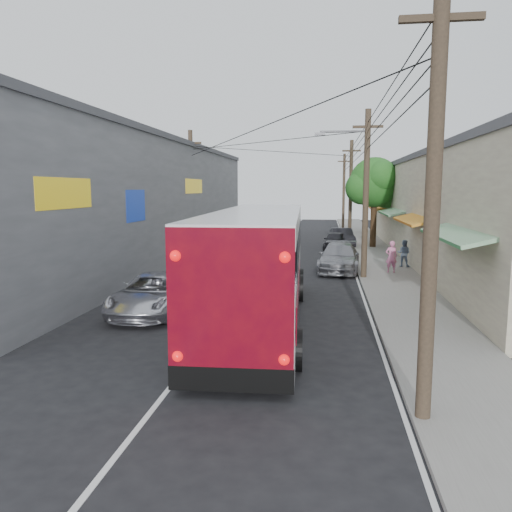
{
  "coord_description": "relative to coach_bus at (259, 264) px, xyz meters",
  "views": [
    {
      "loc": [
        3.33,
        -11.19,
        4.35
      ],
      "look_at": [
        0.73,
        7.45,
        1.8
      ],
      "focal_mm": 35.0,
      "sensor_mm": 36.0,
      "label": 1
    }
  ],
  "objects": [
    {
      "name": "utility_poles",
      "position": [
        1.93,
        15.53,
        2.24
      ],
      "size": [
        11.8,
        45.28,
        8.0
      ],
      "color": "#473828",
      "rests_on": "ground"
    },
    {
      "name": "street_tree",
      "position": [
        5.68,
        21.22,
        2.79
      ],
      "size": [
        4.4,
        4.0,
        6.6
      ],
      "color": "#3F2B19",
      "rests_on": "ground"
    },
    {
      "name": "ground",
      "position": [
        -1.2,
        -4.8,
        -1.89
      ],
      "size": [
        120.0,
        120.0,
        0.0
      ],
      "primitive_type": "plane",
      "color": "black",
      "rests_on": "ground"
    },
    {
      "name": "sidewalk",
      "position": [
        5.3,
        15.2,
        -1.83
      ],
      "size": [
        3.0,
        80.0,
        0.12
      ],
      "primitive_type": "cube",
      "color": "slate",
      "rests_on": "ground"
    },
    {
      "name": "building_left",
      "position": [
        -9.69,
        13.2,
        1.77
      ],
      "size": [
        7.2,
        36.0,
        7.25
      ],
      "color": "gray",
      "rests_on": "ground"
    },
    {
      "name": "parked_suv",
      "position": [
        2.9,
        10.54,
        -1.16
      ],
      "size": [
        2.44,
        5.17,
        1.46
      ],
      "primitive_type": "imported",
      "rotation": [
        0.0,
        0.0,
        -0.08
      ],
      "color": "gray",
      "rests_on": "ground"
    },
    {
      "name": "parked_car_mid",
      "position": [
        2.84,
        20.21,
        -1.25
      ],
      "size": [
        1.8,
        3.85,
        1.27
      ],
      "primitive_type": "imported",
      "rotation": [
        0.0,
        0.0,
        -0.08
      ],
      "color": "#222227",
      "rests_on": "ground"
    },
    {
      "name": "parked_car_far",
      "position": [
        3.4,
        22.2,
        -1.2
      ],
      "size": [
        1.95,
        4.3,
        1.37
      ],
      "primitive_type": "imported",
      "rotation": [
        0.0,
        0.0,
        0.12
      ],
      "color": "black",
      "rests_on": "ground"
    },
    {
      "name": "jeepney",
      "position": [
        -3.81,
        0.53,
        -1.2
      ],
      "size": [
        2.39,
        4.97,
        1.37
      ],
      "primitive_type": "imported",
      "rotation": [
        0.0,
        0.0,
        0.03
      ],
      "color": "silver",
      "rests_on": "ground"
    },
    {
      "name": "pedestrian_far",
      "position": [
        6.4,
        11.83,
        -1.04
      ],
      "size": [
        0.85,
        0.76,
        1.46
      ],
      "primitive_type": "imported",
      "rotation": [
        0.0,
        0.0,
        2.79
      ],
      "color": "#7C92B4",
      "rests_on": "sidewalk"
    },
    {
      "name": "coach_bus",
      "position": [
        0.0,
        0.0,
        0.0
      ],
      "size": [
        3.34,
        12.75,
        3.64
      ],
      "rotation": [
        0.0,
        0.0,
        0.04
      ],
      "color": "silver",
      "rests_on": "ground"
    },
    {
      "name": "pedestrian_near",
      "position": [
        5.48,
        9.73,
        -0.96
      ],
      "size": [
        0.63,
        0.45,
        1.62
      ],
      "primitive_type": "imported",
      "rotation": [
        0.0,
        0.0,
        3.26
      ],
      "color": "pink",
      "rests_on": "sidewalk"
    },
    {
      "name": "building_right",
      "position": [
        9.79,
        17.2,
        1.27
      ],
      "size": [
        7.09,
        40.0,
        6.25
      ],
      "color": "beige",
      "rests_on": "ground"
    }
  ]
}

